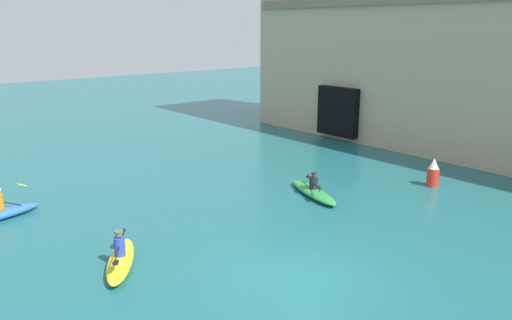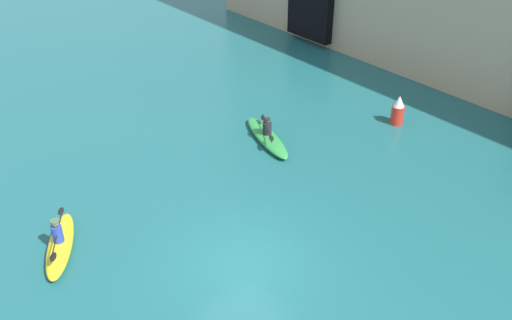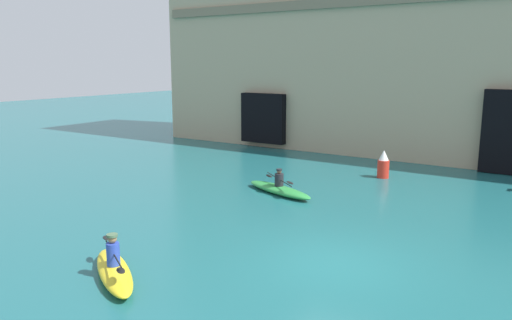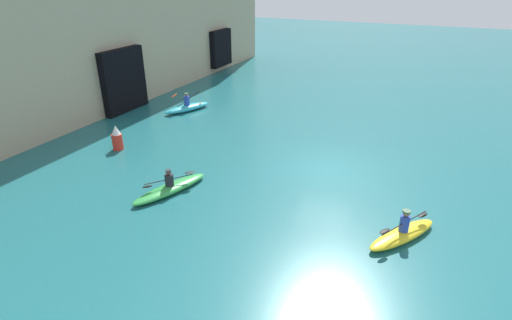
{
  "view_description": "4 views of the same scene",
  "coord_description": "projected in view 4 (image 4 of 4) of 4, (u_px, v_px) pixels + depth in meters",
  "views": [
    {
      "loc": [
        8.94,
        -9.51,
        6.96
      ],
      "look_at": [
        -4.63,
        1.93,
        2.2
      ],
      "focal_mm": 35.0,
      "sensor_mm": 36.0,
      "label": 1
    },
    {
      "loc": [
        9.74,
        -7.97,
        11.69
      ],
      "look_at": [
        -2.66,
        2.81,
        1.17
      ],
      "focal_mm": 40.0,
      "sensor_mm": 36.0,
      "label": 2
    },
    {
      "loc": [
        5.1,
        -11.47,
        5.22
      ],
      "look_at": [
        -3.85,
        2.11,
        2.02
      ],
      "focal_mm": 35.0,
      "sensor_mm": 36.0,
      "label": 3
    },
    {
      "loc": [
        -16.4,
        -4.0,
        8.3
      ],
      "look_at": [
        -3.76,
        1.87,
        1.7
      ],
      "focal_mm": 28.0,
      "sensor_mm": 36.0,
      "label": 4
    }
  ],
  "objects": [
    {
      "name": "kayak_yellow",
      "position": [
        403.0,
        233.0,
        13.59
      ],
      "size": [
        3.01,
        2.27,
        1.13
      ],
      "rotation": [
        0.0,
        0.0,
        2.58
      ],
      "color": "yellow",
      "rests_on": "ground"
    },
    {
      "name": "marker_buoy",
      "position": [
        117.0,
        138.0,
        20.31
      ],
      "size": [
        0.53,
        0.53,
        1.29
      ],
      "color": "red",
      "rests_on": "ground"
    },
    {
      "name": "kayak_cyan",
      "position": [
        187.0,
        107.0,
        26.09
      ],
      "size": [
        3.31,
        2.02,
        1.27
      ],
      "rotation": [
        0.0,
        0.0,
        5.88
      ],
      "color": "#33B2C6",
      "rests_on": "ground"
    },
    {
      "name": "ground_plane",
      "position": [
        327.0,
        169.0,
        18.51
      ],
      "size": [
        120.0,
        120.0,
        0.0
      ],
      "primitive_type": "plane",
      "color": "#1E6066"
    },
    {
      "name": "kayak_green",
      "position": [
        170.0,
        188.0,
        16.48
      ],
      "size": [
        3.62,
        1.86,
        1.02
      ],
      "rotation": [
        0.0,
        0.0,
        2.82
      ],
      "color": "green",
      "rests_on": "ground"
    }
  ]
}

